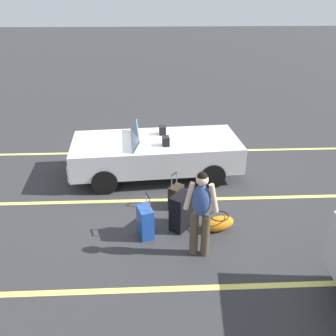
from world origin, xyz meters
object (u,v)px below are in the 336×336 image
suitcase_medium_bright (145,222)px  traveler_person (201,210)px  suitcase_large_black (181,211)px  convertible_car (148,153)px  duffel_bag (219,223)px  suitcase_small_carryon (176,196)px

suitcase_medium_bright → traveler_person: (-0.96, 0.58, 0.62)m
suitcase_large_black → suitcase_medium_bright: bearing=57.1°
suitcase_medium_bright → suitcase_large_black: bearing=-178.2°
convertible_car → traveler_person: 3.30m
suitcase_medium_bright → duffel_bag: bearing=167.2°
suitcase_small_carryon → convertible_car: bearing=149.2°
suitcase_large_black → suitcase_small_carryon: bearing=-48.3°
convertible_car → duffel_bag: size_ratio=6.10×
suitcase_large_black → duffel_bag: bearing=-152.2°
suitcase_small_carryon → duffel_bag: size_ratio=1.15×
convertible_car → suitcase_medium_bright: bearing=84.7°
convertible_car → duffel_bag: 2.86m
duffel_bag → traveler_person: size_ratio=0.42×
suitcase_medium_bright → suitcase_small_carryon: suitcase_medium_bright is taller
suitcase_medium_bright → traveler_person: 1.28m
convertible_car → suitcase_large_black: 2.43m
traveler_person → suitcase_small_carryon: bearing=23.7°
convertible_car → suitcase_small_carryon: convertible_car is taller
suitcase_medium_bright → traveler_person: bearing=131.6°
convertible_car → suitcase_medium_bright: size_ratio=4.78×
suitcase_large_black → traveler_person: traveler_person is taller
convertible_car → traveler_person: traveler_person is taller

